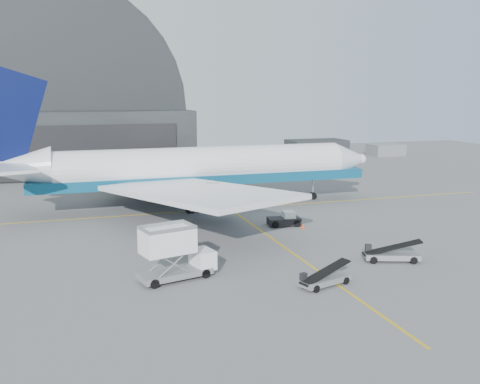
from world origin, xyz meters
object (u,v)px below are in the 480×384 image
object	(u,v)px
pushback_tug	(285,220)
belt_loader_b	(391,255)
belt_loader_a	(324,279)
catering_truck	(174,254)
airliner	(188,169)

from	to	relation	value
pushback_tug	belt_loader_b	xyz separation A→B (m)	(4.08, -15.51, -0.02)
belt_loader_a	catering_truck	bearing A→B (deg)	138.49
airliner	catering_truck	size ratio (longest dim) A/B	7.96
catering_truck	belt_loader_a	size ratio (longest dim) A/B	1.40
catering_truck	pushback_tug	world-z (taller)	catering_truck
catering_truck	belt_loader_a	distance (m)	12.40
belt_loader_b	belt_loader_a	bearing A→B (deg)	-136.45
catering_truck	belt_loader_b	size ratio (longest dim) A/B	1.26
pushback_tug	belt_loader_a	world-z (taller)	belt_loader_a
airliner	pushback_tug	distance (m)	16.38
catering_truck	belt_loader_b	world-z (taller)	catering_truck
catering_truck	belt_loader_b	distance (m)	19.99
belt_loader_a	belt_loader_b	bearing A→B (deg)	7.35
airliner	pushback_tug	size ratio (longest dim) A/B	13.69
catering_truck	airliner	bearing A→B (deg)	60.87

